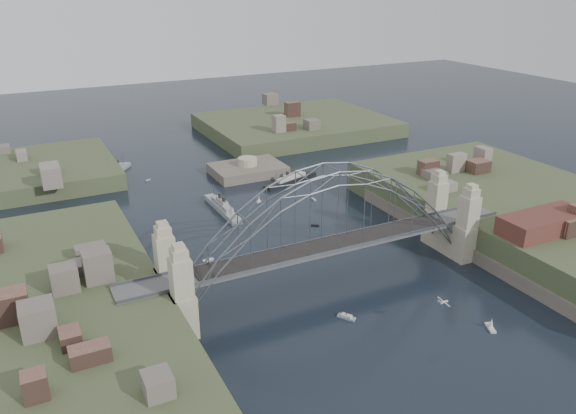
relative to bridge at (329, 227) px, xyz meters
The scene contains 20 objects.
ground 12.32m from the bridge, ahead, with size 500.00×500.00×0.00m, color black.
bridge is the anchor object (origin of this frame).
shore_west 58.25m from the bridge, behind, with size 50.50×90.00×12.00m.
shore_east 58.25m from the bridge, ahead, with size 50.50×90.00×12.00m.
headland_nw 110.41m from the bridge, 120.07° to the left, with size 60.00×45.00×9.00m, color #3D492B.
headland_ne 121.38m from the bridge, 65.56° to the left, with size 70.00×55.00×9.50m, color #3D492B.
fort_island 72.14m from the bridge, 80.27° to the left, with size 22.00×16.00×9.40m.
wharf_shed 46.23m from the bridge, 17.65° to the right, with size 20.00×8.00×4.00m, color #592D26.
naval_cruiser_near 46.84m from the bridge, 97.46° to the left, with size 3.03×20.65×6.18m.
naval_cruiser_far 93.95m from the bridge, 105.38° to the left, with size 11.18×13.46×5.21m.
ocean_liner 61.95m from the bridge, 70.09° to the left, with size 20.05×9.17×4.97m.
aeroplane 26.28m from the bridge, 71.07° to the right, with size 1.81×3.38×0.49m.
small_boat_a 29.87m from the bridge, 133.37° to the left, with size 2.51×1.02×0.45m.
small_boat_b 30.72m from the bridge, 65.93° to the left, with size 2.04×1.67×0.45m.
small_boat_c 18.01m from the bridge, 105.78° to the right, with size 2.76×3.44×1.43m.
small_boat_d 47.31m from the bridge, 64.41° to the left, with size 0.79×2.08×0.45m.
small_boat_e 67.38m from the bridge, 122.75° to the left, with size 1.76×4.05×2.38m.
small_boat_f 48.04m from the bridge, 83.54° to the left, with size 1.66×1.49×2.38m.
small_boat_g 34.30m from the bridge, 57.43° to the right, with size 2.14×3.20×2.38m.
small_boat_h 81.06m from the bridge, 102.81° to the left, with size 1.92×1.33×0.45m.
Camera 1 is at (-52.40, -85.90, 57.69)m, focal length 35.03 mm.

